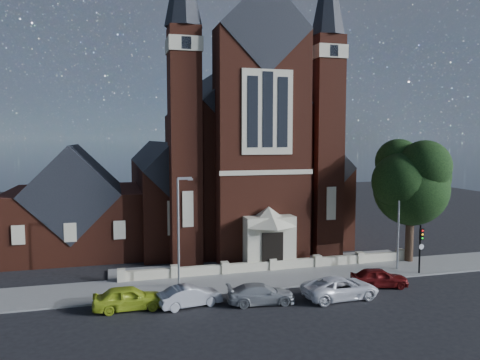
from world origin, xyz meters
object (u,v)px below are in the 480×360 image
at_px(church, 226,162).
at_px(parish_hall, 75,210).
at_px(car_silver_a, 190,296).
at_px(street_lamp_right, 400,215).
at_px(car_lime_van, 129,298).
at_px(street_lamp_left, 180,226).
at_px(traffic_signal, 421,243).
at_px(car_dark_red, 379,278).
at_px(car_silver_b, 261,294).
at_px(car_white_suv, 341,288).
at_px(street_tree, 414,184).

relative_size(church, parish_hall, 2.86).
bearing_deg(car_silver_a, street_lamp_right, -89.38).
bearing_deg(street_lamp_right, car_lime_van, -171.40).
bearing_deg(street_lamp_left, traffic_signal, -4.76).
relative_size(car_silver_a, car_dark_red, 1.00).
bearing_deg(car_silver_b, car_silver_a, 86.47).
xyz_separation_m(street_lamp_right, car_dark_red, (-3.90, -3.45, -3.90)).
distance_m(car_lime_van, car_white_suv, 14.06).
xyz_separation_m(street_lamp_right, car_white_suv, (-7.77, -4.93, -3.87)).
bearing_deg(car_lime_van, car_silver_a, -97.38).
distance_m(street_tree, street_lamp_right, 3.84).
xyz_separation_m(parish_hall, street_lamp_left, (8.09, -14.00, 0.59)).
height_order(church, street_lamp_right, church).
bearing_deg(street_lamp_left, street_tree, 4.76).
height_order(traffic_signal, car_lime_van, traffic_signal).
bearing_deg(car_white_suv, car_dark_red, -72.54).
xyz_separation_m(traffic_signal, car_silver_a, (-18.80, -2.16, -1.90)).
height_order(church, car_white_suv, church).
bearing_deg(traffic_signal, car_white_suv, -158.89).
distance_m(street_tree, street_lamp_left, 20.71).
bearing_deg(street_tree, street_lamp_left, -175.24).
xyz_separation_m(church, car_white_suv, (2.32, -23.87, -7.45)).
relative_size(car_lime_van, car_white_suv, 0.84).
bearing_deg(street_lamp_right, car_dark_red, -138.54).
distance_m(traffic_signal, car_silver_a, 19.02).
bearing_deg(parish_hall, street_tree, -23.26).
distance_m(parish_hall, car_white_suv, 26.54).
height_order(church, street_tree, church).
bearing_deg(traffic_signal, car_lime_van, -175.67).
xyz_separation_m(parish_hall, car_white_suv, (18.32, -18.93, -3.28)).
height_order(street_lamp_left, car_silver_b, street_lamp_left).
bearing_deg(street_lamp_right, church, 118.04).
distance_m(street_tree, car_lime_van, 25.52).
relative_size(parish_hall, car_silver_b, 2.71).
bearing_deg(street_tree, street_lamp_right, -145.74).
bearing_deg(car_white_suv, street_lamp_left, 60.82).
distance_m(street_lamp_right, car_lime_van, 22.32).
bearing_deg(car_dark_red, car_silver_b, 108.49).
bearing_deg(car_lime_van, car_silver_b, -98.69).
bearing_deg(car_lime_van, parish_hall, 13.42).
bearing_deg(car_silver_a, car_lime_van, 72.15).
distance_m(street_tree, car_silver_a, 22.03).
bearing_deg(street_tree, church, 126.17).
bearing_deg(parish_hall, car_white_suv, -45.94).
height_order(church, street_lamp_left, church).
distance_m(church, car_dark_red, 24.40).
bearing_deg(car_dark_red, car_white_suv, 123.20).
bearing_deg(parish_hall, street_lamp_right, -28.22).
relative_size(church, street_lamp_right, 4.31).
distance_m(traffic_signal, car_lime_van, 22.78).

